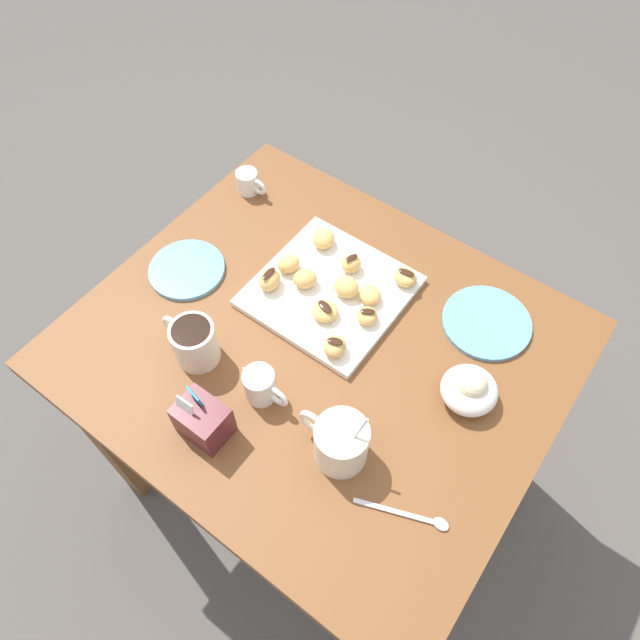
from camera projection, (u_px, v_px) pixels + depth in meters
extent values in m
plane|color=#514C47|center=(319.00, 469.00, 1.79)|extent=(8.00, 8.00, 0.00)
cube|color=brown|center=(319.00, 346.00, 1.19)|extent=(0.94, 0.81, 0.04)
cube|color=brown|center=(524.00, 409.00, 1.52)|extent=(0.07, 0.07, 0.71)
cube|color=brown|center=(278.00, 264.00, 1.79)|extent=(0.07, 0.07, 0.71)
cube|color=brown|center=(109.00, 435.00, 1.48)|extent=(0.07, 0.07, 0.71)
cube|color=white|center=(330.00, 291.00, 1.23)|extent=(0.30, 0.30, 0.02)
cylinder|color=silver|center=(341.00, 443.00, 1.00)|extent=(0.10, 0.10, 0.10)
torus|color=silver|center=(314.00, 424.00, 1.02)|extent=(0.06, 0.01, 0.06)
cylinder|color=black|center=(342.00, 433.00, 0.96)|extent=(0.08, 0.08, 0.01)
cylinder|color=silver|center=(351.00, 441.00, 0.96)|extent=(0.03, 0.05, 0.12)
cylinder|color=silver|center=(195.00, 343.00, 1.11)|extent=(0.09, 0.09, 0.09)
torus|color=silver|center=(175.00, 328.00, 1.13)|extent=(0.06, 0.01, 0.06)
cylinder|color=black|center=(191.00, 332.00, 1.08)|extent=(0.07, 0.07, 0.01)
cylinder|color=white|center=(260.00, 385.00, 1.08)|extent=(0.06, 0.06, 0.07)
cone|color=white|center=(246.00, 370.00, 1.07)|extent=(0.02, 0.02, 0.02)
torus|color=white|center=(277.00, 396.00, 1.06)|extent=(0.05, 0.01, 0.05)
cylinder|color=white|center=(258.00, 377.00, 1.05)|extent=(0.05, 0.05, 0.01)
cube|color=#561E23|center=(203.00, 420.00, 1.03)|extent=(0.09, 0.07, 0.08)
cube|color=#2D84D1|center=(195.00, 396.00, 1.00)|extent=(0.04, 0.02, 0.03)
cube|color=white|center=(185.00, 406.00, 0.99)|extent=(0.04, 0.01, 0.03)
ellipsoid|color=white|center=(469.00, 390.00, 1.08)|extent=(0.11, 0.11, 0.06)
sphere|color=#F4E5B2|center=(471.00, 385.00, 1.06)|extent=(0.06, 0.06, 0.06)
ellipsoid|color=green|center=(468.00, 377.00, 1.05)|extent=(0.02, 0.03, 0.02)
cylinder|color=white|center=(247.00, 182.00, 1.39)|extent=(0.05, 0.05, 0.05)
cone|color=white|center=(239.00, 172.00, 1.38)|extent=(0.02, 0.02, 0.02)
torus|color=white|center=(259.00, 187.00, 1.37)|extent=(0.04, 0.01, 0.04)
cylinder|color=#381E11|center=(246.00, 175.00, 1.37)|extent=(0.04, 0.04, 0.01)
cylinder|color=#66A8DB|center=(187.00, 269.00, 1.27)|extent=(0.16, 0.16, 0.01)
cylinder|color=#66A8DB|center=(487.00, 322.00, 1.19)|extent=(0.18, 0.18, 0.01)
cube|color=silver|center=(397.00, 512.00, 0.98)|extent=(0.14, 0.06, 0.00)
ellipsoid|color=silver|center=(441.00, 524.00, 0.97)|extent=(0.03, 0.02, 0.01)
ellipsoid|color=#E5B260|center=(269.00, 280.00, 1.21)|extent=(0.06, 0.06, 0.04)
ellipsoid|color=#381E11|center=(269.00, 273.00, 1.20)|extent=(0.02, 0.04, 0.00)
ellipsoid|color=#E5B260|center=(325.00, 311.00, 1.18)|extent=(0.06, 0.06, 0.03)
ellipsoid|color=#381E11|center=(325.00, 307.00, 1.16)|extent=(0.04, 0.03, 0.00)
ellipsoid|color=#E5B260|center=(323.00, 239.00, 1.28)|extent=(0.07, 0.07, 0.04)
ellipsoid|color=#E5B260|center=(406.00, 277.00, 1.22)|extent=(0.06, 0.06, 0.03)
ellipsoid|color=#381E11|center=(407.00, 272.00, 1.21)|extent=(0.04, 0.02, 0.00)
ellipsoid|color=#E5B260|center=(370.00, 295.00, 1.20)|extent=(0.07, 0.07, 0.03)
ellipsoid|color=#E5B260|center=(367.00, 316.00, 1.17)|extent=(0.06, 0.06, 0.03)
ellipsoid|color=#381E11|center=(368.00, 312.00, 1.16)|extent=(0.03, 0.03, 0.00)
ellipsoid|color=#E5B260|center=(289.00, 264.00, 1.24)|extent=(0.06, 0.06, 0.04)
ellipsoid|color=#E5B260|center=(347.00, 287.00, 1.20)|extent=(0.06, 0.05, 0.04)
ellipsoid|color=#E5B260|center=(351.00, 264.00, 1.24)|extent=(0.06, 0.06, 0.04)
ellipsoid|color=#381E11|center=(352.00, 258.00, 1.22)|extent=(0.02, 0.03, 0.00)
ellipsoid|color=#E5B260|center=(305.00, 279.00, 1.22)|extent=(0.07, 0.07, 0.04)
ellipsoid|color=#E5B260|center=(335.00, 347.00, 1.13)|extent=(0.06, 0.06, 0.04)
ellipsoid|color=#381E11|center=(335.00, 341.00, 1.11)|extent=(0.04, 0.03, 0.00)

